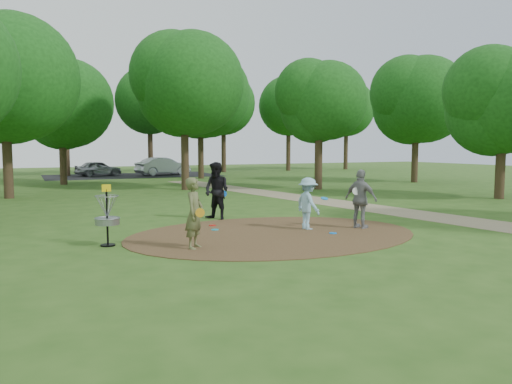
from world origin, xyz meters
name	(u,v)px	position (x,y,z in m)	size (l,w,h in m)	color
ground	(274,234)	(0.00, 0.00, 0.00)	(100.00, 100.00, 0.00)	#2D5119
dirt_clearing	(274,234)	(0.00, 0.00, 0.01)	(8.40, 8.40, 0.02)	#47301C
footpath	(405,213)	(6.50, 2.00, 0.01)	(2.00, 40.00, 0.01)	#8C7A5B
parking_lot	(133,176)	(2.00, 30.00, 0.00)	(14.00, 8.00, 0.01)	black
player_observer_with_disc	(194,213)	(-2.64, -0.94, 0.87)	(0.72, 0.75, 1.73)	brown
player_throwing_with_disc	(308,204)	(1.29, 0.30, 0.78)	(1.01, 1.04, 1.55)	#90C1D7
player_walking_with_disc	(217,191)	(-0.45, 3.36, 0.97)	(1.11, 1.19, 1.95)	black
player_waiting_with_disc	(361,199)	(2.81, -0.22, 0.89)	(0.82, 1.13, 1.79)	gray
disc_ground_cyan	(215,230)	(-1.29, 1.29, 0.03)	(0.22, 0.22, 0.02)	#17A6BE
disc_ground_blue	(333,233)	(1.53, -0.68, 0.03)	(0.22, 0.22, 0.02)	#0D78EC
disc_ground_red	(212,225)	(-1.09, 2.06, 0.03)	(0.22, 0.22, 0.02)	red
car_left	(98,168)	(-0.71, 30.57, 0.63)	(1.49, 3.70, 1.26)	#95969C
car_right	(163,166)	(4.47, 29.46, 0.76)	(1.61, 4.60, 1.52)	#A5A9AC
disc_golf_basket	(107,211)	(-4.50, 0.30, 0.87)	(0.63, 0.63, 1.54)	black
tree_ring	(219,87)	(2.23, 10.13, 5.27)	(37.09, 45.73, 9.49)	#332316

